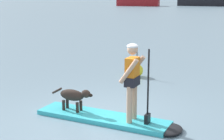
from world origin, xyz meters
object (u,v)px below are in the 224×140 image
object	(u,v)px
paddleboard	(112,119)
dog	(74,96)
marker_buoy	(137,70)
person_paddler	(133,77)

from	to	relation	value
paddleboard	dog	size ratio (longest dim) A/B	3.16
paddleboard	marker_buoy	size ratio (longest dim) A/B	3.65
dog	person_paddler	bearing A→B (deg)	-13.46
paddleboard	marker_buoy	bearing A→B (deg)	90.61
marker_buoy	dog	bearing A→B (deg)	-102.75
paddleboard	marker_buoy	world-z (taller)	marker_buoy
paddleboard	dog	bearing A→B (deg)	166.54
person_paddler	marker_buoy	world-z (taller)	person_paddler
dog	paddleboard	bearing A→B (deg)	-13.46
paddleboard	marker_buoy	xyz separation A→B (m)	(-0.04, 4.11, 0.16)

